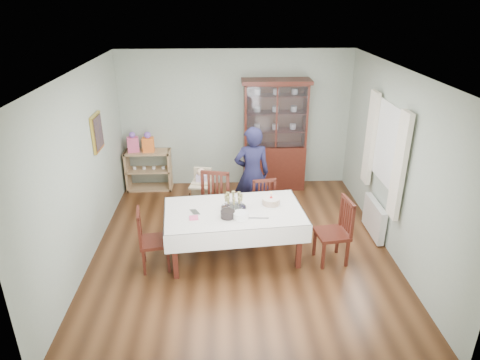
{
  "coord_description": "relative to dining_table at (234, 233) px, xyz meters",
  "views": [
    {
      "loc": [
        -0.27,
        -5.68,
        3.65
      ],
      "look_at": [
        -0.02,
        0.2,
        1.06
      ],
      "focal_mm": 32.0,
      "sensor_mm": 36.0,
      "label": 1
    }
  ],
  "objects": [
    {
      "name": "champagne_tray",
      "position": [
        -0.0,
        0.06,
        0.45
      ],
      "size": [
        0.37,
        0.37,
        0.22
      ],
      "color": "silver",
      "rests_on": "dining_table"
    },
    {
      "name": "napkin_stack",
      "position": [
        -0.57,
        -0.22,
        0.38
      ],
      "size": [
        0.14,
        0.14,
        0.02
      ],
      "primitive_type": "cube",
      "rotation": [
        0.0,
        0.0,
        0.12
      ],
      "color": "#DE527C",
      "rests_on": "dining_table"
    },
    {
      "name": "picture_frame",
      "position": [
        -2.1,
        1.0,
        1.27
      ],
      "size": [
        0.04,
        0.48,
        0.58
      ],
      "primitive_type": "cube",
      "color": "gold",
      "rests_on": "room_shell"
    },
    {
      "name": "plate_stack_white",
      "position": [
        0.09,
        -0.25,
        0.42
      ],
      "size": [
        0.27,
        0.27,
        0.09
      ],
      "primitive_type": "cylinder",
      "rotation": [
        0.0,
        0.0,
        -0.3
      ],
      "color": "white",
      "rests_on": "dining_table"
    },
    {
      "name": "plate_stack_dark",
      "position": [
        -0.09,
        -0.2,
        0.42
      ],
      "size": [
        0.26,
        0.26,
        0.1
      ],
      "primitive_type": "cylinder",
      "rotation": [
        0.0,
        0.0,
        0.35
      ],
      "color": "black",
      "rests_on": "dining_table"
    },
    {
      "name": "high_chair",
      "position": [
        -0.52,
        1.19,
        -0.02
      ],
      "size": [
        0.49,
        0.49,
        0.94
      ],
      "rotation": [
        0.0,
        0.0,
        -0.18
      ],
      "color": "black",
      "rests_on": "floor"
    },
    {
      "name": "cake_knife",
      "position": [
        0.34,
        -0.26,
        0.38
      ],
      "size": [
        0.28,
        0.04,
        0.01
      ],
      "primitive_type": "cube",
      "rotation": [
        0.0,
        0.0,
        -0.06
      ],
      "color": "silver",
      "rests_on": "dining_table"
    },
    {
      "name": "chair_end_right",
      "position": [
        1.43,
        -0.2,
        -0.09
      ],
      "size": [
        0.5,
        0.5,
        0.98
      ],
      "rotation": [
        0.0,
        0.0,
        -1.43
      ],
      "color": "#441911",
      "rests_on": "floor"
    },
    {
      "name": "chair_far_right",
      "position": [
        0.54,
        0.61,
        -0.12
      ],
      "size": [
        0.46,
        0.46,
        0.9
      ],
      "rotation": [
        0.0,
        0.0,
        0.15
      ],
      "color": "#441911",
      "rests_on": "floor"
    },
    {
      "name": "floor",
      "position": [
        0.12,
        0.2,
        -0.38
      ],
      "size": [
        5.0,
        5.0,
        0.0
      ],
      "primitive_type": "plane",
      "color": "#593319",
      "rests_on": "ground"
    },
    {
      "name": "dining_table",
      "position": [
        0.0,
        0.0,
        0.0
      ],
      "size": [
        2.1,
        1.34,
        0.76
      ],
      "rotation": [
        0.0,
        0.0,
        0.1
      ],
      "color": "#441911",
      "rests_on": "floor"
    },
    {
      "name": "radiator",
      "position": [
        2.28,
        0.5,
        -0.08
      ],
      "size": [
        0.1,
        0.8,
        0.55
      ],
      "primitive_type": "cube",
      "color": "white",
      "rests_on": "floor"
    },
    {
      "name": "room_shell",
      "position": [
        0.12,
        0.73,
        1.32
      ],
      "size": [
        5.0,
        5.0,
        5.0
      ],
      "color": "#9EAA99",
      "rests_on": "floor"
    },
    {
      "name": "cutlery",
      "position": [
        -0.6,
        -0.04,
        0.38
      ],
      "size": [
        0.18,
        0.21,
        0.01
      ],
      "primitive_type": null,
      "rotation": [
        0.0,
        0.0,
        0.43
      ],
      "color": "silver",
      "rests_on": "dining_table"
    },
    {
      "name": "sideboard",
      "position": [
        -1.63,
        2.48,
        0.02
      ],
      "size": [
        0.9,
        0.38,
        0.8
      ],
      "color": "tan",
      "rests_on": "floor"
    },
    {
      "name": "china_cabinet",
      "position": [
        0.87,
        2.46,
        0.74
      ],
      "size": [
        1.3,
        0.48,
        2.18
      ],
      "color": "#441911",
      "rests_on": "floor"
    },
    {
      "name": "curtain_right",
      "position": [
        2.28,
        1.12,
        1.07
      ],
      "size": [
        0.07,
        0.3,
        1.55
      ],
      "primitive_type": "cube",
      "color": "silver",
      "rests_on": "room_shell"
    },
    {
      "name": "window",
      "position": [
        2.34,
        0.5,
        1.17
      ],
      "size": [
        0.04,
        1.02,
        1.22
      ],
      "primitive_type": "cube",
      "color": "white",
      "rests_on": "room_shell"
    },
    {
      "name": "gift_bag_pink",
      "position": [
        -1.88,
        2.46,
        0.59
      ],
      "size": [
        0.24,
        0.18,
        0.4
      ],
      "color": "#DE527C",
      "rests_on": "sideboard"
    },
    {
      "name": "curtain_left",
      "position": [
        2.28,
        -0.12,
        1.07
      ],
      "size": [
        0.07,
        0.3,
        1.55
      ],
      "primitive_type": "cube",
      "color": "silver",
      "rests_on": "room_shell"
    },
    {
      "name": "chair_end_left",
      "position": [
        -1.15,
        -0.26,
        -0.11
      ],
      "size": [
        0.48,
        0.48,
        0.92
      ],
      "rotation": [
        0.0,
        0.0,
        1.74
      ],
      "color": "#441911",
      "rests_on": "floor"
    },
    {
      "name": "woman",
      "position": [
        0.34,
        1.17,
        0.45
      ],
      "size": [
        0.65,
        0.47,
        1.66
      ],
      "primitive_type": "imported",
      "rotation": [
        0.0,
        0.0,
        3.26
      ],
      "color": "black",
      "rests_on": "floor"
    },
    {
      "name": "gift_bag_orange",
      "position": [
        -1.59,
        2.46,
        0.59
      ],
      "size": [
        0.22,
        0.16,
        0.4
      ],
      "color": "orange",
      "rests_on": "sideboard"
    },
    {
      "name": "chair_far_left",
      "position": [
        -0.32,
        0.52,
        -0.07
      ],
      "size": [
        0.58,
        0.58,
        1.07
      ],
      "rotation": [
        0.0,
        0.0,
        -0.23
      ],
      "color": "#441911",
      "rests_on": "floor"
    },
    {
      "name": "birthday_cake",
      "position": [
        0.55,
        0.15,
        0.43
      ],
      "size": [
        0.3,
        0.3,
        0.21
      ],
      "color": "white",
      "rests_on": "dining_table"
    }
  ]
}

